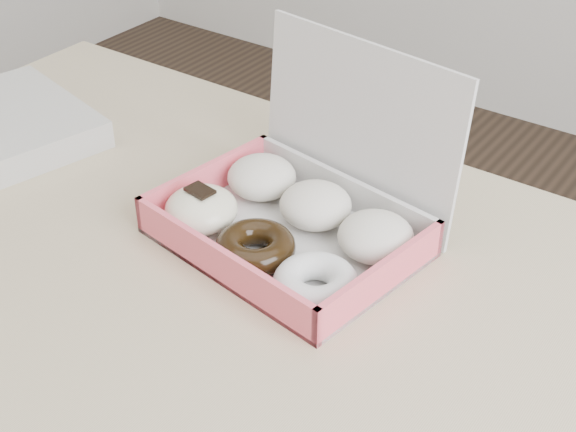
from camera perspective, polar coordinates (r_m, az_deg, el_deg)
The scene contains 3 objects.
table at distance 0.94m, azimuth -6.80°, elevation -8.16°, with size 1.20×0.80×0.75m.
donut_box at distance 0.93m, azimuth 0.49°, elevation 0.23°, with size 0.32×0.28×0.21m.
newspapers at distance 1.21m, azimuth -19.36°, elevation 6.15°, with size 0.25×0.20×0.04m, color silver.
Camera 1 is at (0.49, -0.49, 1.31)m, focal length 50.00 mm.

